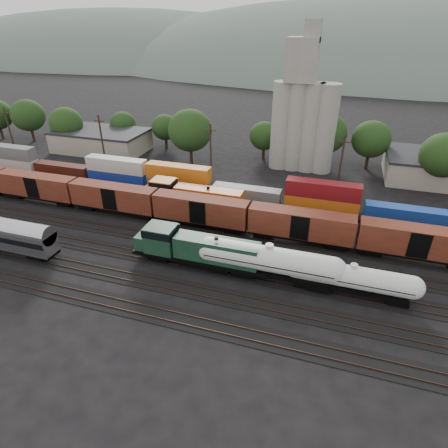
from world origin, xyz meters
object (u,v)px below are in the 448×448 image
(orange_locomotive, at_px, (190,196))
(tank_car_a, at_px, (268,260))
(grain_silo, at_px, (303,117))
(green_locomotive, at_px, (193,248))

(orange_locomotive, bearing_deg, tank_car_a, -42.12)
(orange_locomotive, distance_m, grain_silo, 31.12)
(tank_car_a, relative_size, orange_locomotive, 0.97)
(green_locomotive, height_order, tank_car_a, tank_car_a)
(green_locomotive, relative_size, grain_silo, 0.64)
(green_locomotive, relative_size, tank_car_a, 0.99)
(orange_locomotive, bearing_deg, grain_silo, 60.30)
(green_locomotive, distance_m, grain_silo, 42.68)
(tank_car_a, distance_m, orange_locomotive, 22.37)
(tank_car_a, xyz_separation_m, grain_silo, (-1.76, 41.00, 8.35))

